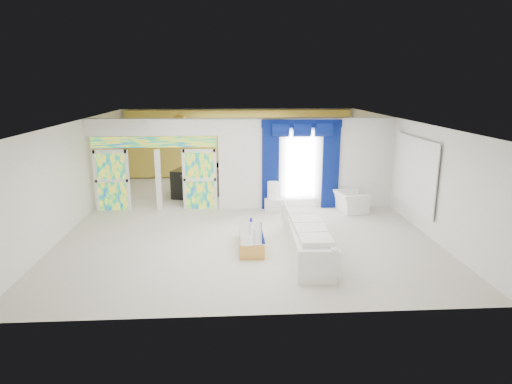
{
  "coord_description": "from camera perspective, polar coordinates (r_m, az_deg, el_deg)",
  "views": [
    {
      "loc": [
        -0.42,
        -13.14,
        4.12
      ],
      "look_at": [
        0.3,
        -1.2,
        1.1
      ],
      "focal_mm": 30.65,
      "sensor_mm": 36.0,
      "label": 1
    }
  ],
  "objects": [
    {
      "name": "decanters",
      "position": [
        11.24,
        -0.49,
        -4.8
      ],
      "size": [
        0.17,
        1.03,
        0.17
      ],
      "color": "#171699",
      "rests_on": "coffee_table"
    },
    {
      "name": "table_lamp",
      "position": [
        14.3,
        2.23,
        0.19
      ],
      "size": [
        0.36,
        0.36,
        0.58
      ],
      "primitive_type": "cylinder",
      "color": "white",
      "rests_on": "console_table"
    },
    {
      "name": "stained_panel_left",
      "position": [
        14.98,
        -18.29,
        1.43
      ],
      "size": [
        0.95,
        0.04,
        2.0
      ],
      "primitive_type": "cube",
      "color": "#994C3F",
      "rests_on": "ground"
    },
    {
      "name": "armchair",
      "position": [
        14.55,
        12.28,
        -1.26
      ],
      "size": [
        1.05,
        1.15,
        0.66
      ],
      "primitive_type": "imported",
      "rotation": [
        0.0,
        0.0,
        1.74
      ],
      "color": "white",
      "rests_on": "ground"
    },
    {
      "name": "gold_curtains",
      "position": [
        19.22,
        -2.18,
        6.32
      ],
      "size": [
        9.7,
        0.12,
        2.9
      ],
      "primitive_type": "cube",
      "color": "gold",
      "rests_on": "ground"
    },
    {
      "name": "wall_mirror",
      "position": [
        13.51,
        20.01,
        2.35
      ],
      "size": [
        0.04,
        2.7,
        1.9
      ],
      "primitive_type": "cube",
      "color": "white",
      "rests_on": "ground"
    },
    {
      "name": "white_sofa",
      "position": [
        11.04,
        6.51,
        -5.79
      ],
      "size": [
        0.99,
        3.9,
        0.74
      ],
      "primitive_type": "cube",
      "rotation": [
        0.0,
        0.0,
        -0.04
      ],
      "color": "white",
      "rests_on": "ground"
    },
    {
      "name": "dividing_header",
      "position": [
        14.41,
        -13.28,
        8.24
      ],
      "size": [
        4.3,
        0.18,
        0.55
      ],
      "primitive_type": "cube",
      "color": "white",
      "rests_on": "dividing_wall"
    },
    {
      "name": "blue_drape_left",
      "position": [
        14.33,
        1.9,
        3.22
      ],
      "size": [
        0.55,
        0.1,
        2.8
      ],
      "primitive_type": "cube",
      "color": "#030744",
      "rests_on": "ground"
    },
    {
      "name": "window_pane",
      "position": [
        14.47,
        5.84,
        3.47
      ],
      "size": [
        1.0,
        0.02,
        2.3
      ],
      "primitive_type": "cube",
      "color": "white",
      "rests_on": "dividing_wall"
    },
    {
      "name": "chandelier",
      "position": [
        16.71,
        -10.02,
        8.91
      ],
      "size": [
        0.6,
        0.6,
        0.6
      ],
      "primitive_type": "sphere",
      "color": "gold",
      "rests_on": "ceiling"
    },
    {
      "name": "grand_piano",
      "position": [
        16.54,
        -7.24,
        1.46
      ],
      "size": [
        2.07,
        2.39,
        1.03
      ],
      "primitive_type": "cube",
      "rotation": [
        0.0,
        0.0,
        -0.29
      ],
      "color": "black",
      "rests_on": "ground"
    },
    {
      "name": "stained_panel_right",
      "position": [
        14.51,
        -7.34,
        1.64
      ],
      "size": [
        0.95,
        0.04,
        2.0
      ],
      "primitive_type": "cube",
      "color": "#994C3F",
      "rests_on": "ground"
    },
    {
      "name": "coffee_table",
      "position": [
        11.23,
        -0.62,
        -6.28
      ],
      "size": [
        0.65,
        1.76,
        0.39
      ],
      "primitive_type": "cube",
      "rotation": [
        0.0,
        0.0,
        -0.04
      ],
      "color": "#BF883B",
      "rests_on": "ground"
    },
    {
      "name": "blue_pelmet",
      "position": [
        14.26,
        6.0,
        8.86
      ],
      "size": [
        2.6,
        0.12,
        0.25
      ],
      "primitive_type": "cube",
      "color": "#030744",
      "rests_on": "dividing_wall"
    },
    {
      "name": "console_table",
      "position": [
        14.45,
        3.39,
        -1.64
      ],
      "size": [
        1.14,
        0.36,
        0.38
      ],
      "primitive_type": "cube",
      "rotation": [
        0.0,
        0.0,
        -0.0
      ],
      "color": "silver",
      "rests_on": "ground"
    },
    {
      "name": "dividing_wall",
      "position": [
        14.6,
        6.76,
        3.74
      ],
      "size": [
        5.7,
        0.18,
        3.0
      ],
      "primitive_type": "cube",
      "color": "white",
      "rests_on": "ground"
    },
    {
      "name": "piano_bench",
      "position": [
        15.08,
        -7.58,
        -1.19
      ],
      "size": [
        1.02,
        0.63,
        0.32
      ],
      "primitive_type": "cube",
      "rotation": [
        0.0,
        0.0,
        -0.29
      ],
      "color": "black",
      "rests_on": "ground"
    },
    {
      "name": "floor",
      "position": [
        13.77,
        -1.55,
        -3.24
      ],
      "size": [
        12.0,
        12.0,
        0.0
      ],
      "primitive_type": "plane",
      "color": "#B7AF9E",
      "rests_on": "ground"
    },
    {
      "name": "tv_console",
      "position": [
        17.34,
        -17.48,
        1.02
      ],
      "size": [
        0.6,
        0.57,
        0.74
      ],
      "primitive_type": "cube",
      "rotation": [
        0.0,
        0.0,
        0.22
      ],
      "color": "#A37551",
      "rests_on": "ground"
    },
    {
      "name": "blue_drape_right",
      "position": [
        14.65,
        9.73,
        3.27
      ],
      "size": [
        0.55,
        0.1,
        2.8
      ],
      "primitive_type": "cube",
      "color": "#030744",
      "rests_on": "ground"
    },
    {
      "name": "stained_transom",
      "position": [
        14.46,
        -13.18,
        6.37
      ],
      "size": [
        4.0,
        0.05,
        0.35
      ],
      "primitive_type": "cube",
      "color": "#994C3F",
      "rests_on": "dividing_header"
    }
  ]
}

